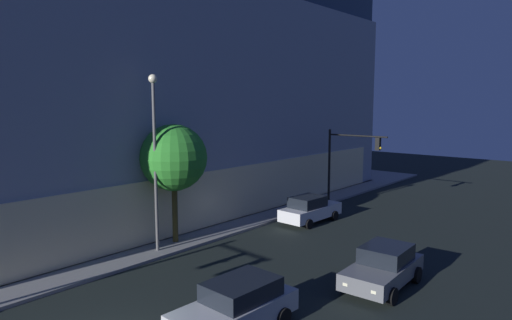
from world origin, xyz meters
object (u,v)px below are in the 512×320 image
Objects in this scene: car_silver at (236,306)px; car_grey at (384,267)px; modern_building at (131,89)px; car_white at (310,209)px; street_lamp_sidewalk at (155,143)px; traffic_light_far_corner at (348,154)px; sidewalk_tree at (174,158)px.

car_grey is (6.69, -2.16, -0.02)m from car_silver.
modern_building is 8.66× the size of car_grey.
car_white is (2.67, -15.51, -7.88)m from modern_building.
street_lamp_sidewalk is 1.93× the size of car_silver.
car_silver is at bearing -161.25° from traffic_light_far_corner.
car_white is at bearing -80.25° from modern_building.
street_lamp_sidewalk reaches higher than car_silver.
sidewalk_tree is 1.42× the size of car_grey.
traffic_light_far_corner reaches higher than car_grey.
street_lamp_sidewalk is at bearing 172.95° from traffic_light_far_corner.
modern_building is 6.10× the size of sidewalk_tree.
car_white is (13.23, 5.89, -0.02)m from car_silver.
traffic_light_far_corner is 14.64m from sidewalk_tree.
car_silver is at bearing -156.02° from car_white.
car_silver is 7.03m from car_grey.
traffic_light_far_corner is 15.43m from car_grey.
car_silver is (-10.57, -21.40, -7.87)m from modern_building.
sidewalk_tree reaches higher than car_silver.
modern_building reaches higher than car_white.
street_lamp_sidewalk is 10.21m from car_silver.
modern_building is at bearing 99.75° from car_white.
traffic_light_far_corner is at bearing 34.86° from car_grey.
traffic_light_far_corner is 16.19m from street_lamp_sidewalk.
street_lamp_sidewalk is at bearing 108.49° from car_grey.
traffic_light_far_corner is 20.40m from car_silver.
car_white is at bearing -14.31° from street_lamp_sidewalk.
car_silver is (-3.14, -8.46, -4.78)m from street_lamp_sidewalk.
modern_building is 25.14m from car_grey.
street_lamp_sidewalk is 12.18m from car_grey.
modern_building reaches higher than street_lamp_sidewalk.
traffic_light_far_corner is at bearing 18.75° from car_silver.
sidewalk_tree is 9.87m from car_white.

